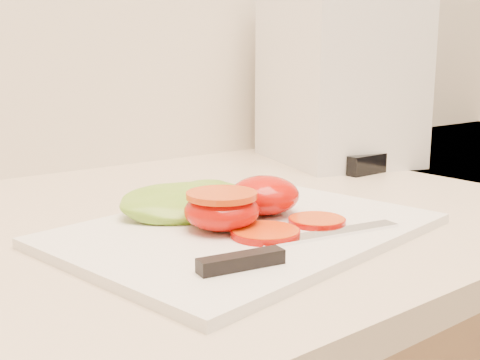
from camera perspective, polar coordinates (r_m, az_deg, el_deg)
cutting_board at (r=0.61m, az=0.59°, el=-4.76°), size 0.40×0.32×0.01m
tomato_half_dome at (r=0.65m, az=2.34°, el=-1.44°), size 0.08×0.08×0.04m
tomato_half_cut at (r=0.59m, az=-1.73°, el=-2.75°), size 0.08×0.08×0.04m
tomato_slice_0 at (r=0.57m, az=2.43°, el=-5.03°), size 0.06×0.06×0.01m
tomato_slice_1 at (r=0.62m, az=7.31°, el=-3.85°), size 0.06×0.06×0.01m
lettuce_leaf_0 at (r=0.65m, az=-5.30°, el=-2.18°), size 0.16×0.13×0.03m
lettuce_leaf_1 at (r=0.68m, az=-2.74°, el=-1.55°), size 0.13×0.11×0.02m
knife at (r=0.52m, az=3.80°, el=-6.54°), size 0.24×0.06×0.01m
appliance at (r=1.04m, az=9.28°, el=10.05°), size 0.27×0.30×0.30m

